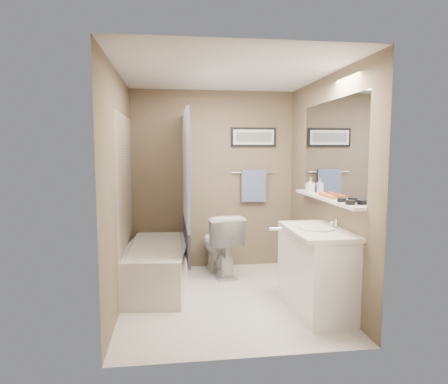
{
  "coord_description": "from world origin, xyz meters",
  "views": [
    {
      "loc": [
        -0.58,
        -4.14,
        1.61
      ],
      "look_at": [
        0.0,
        0.15,
        1.15
      ],
      "focal_mm": 32.0,
      "sensor_mm": 36.0,
      "label": 1
    }
  ],
  "objects": [
    {
      "name": "countertop",
      "position": [
        0.84,
        -0.47,
        0.82
      ],
      "size": [
        0.54,
        0.96,
        0.04
      ],
      "primitive_type": "cube",
      "color": "silver",
      "rests_on": "vanity"
    },
    {
      "name": "ground",
      "position": [
        0.0,
        0.0,
        0.0
      ],
      "size": [
        2.5,
        2.5,
        0.0
      ],
      "primitive_type": "plane",
      "color": "silver",
      "rests_on": "ground"
    },
    {
      "name": "toilet",
      "position": [
        0.05,
        0.88,
        0.4
      ],
      "size": [
        0.57,
        0.85,
        0.8
      ],
      "primitive_type": "imported",
      "rotation": [
        0.0,
        0.0,
        3.31
      ],
      "color": "silver",
      "rests_on": "ground"
    },
    {
      "name": "tub_rim",
      "position": [
        -0.75,
        0.48,
        0.5
      ],
      "size": [
        0.56,
        1.36,
        0.02
      ],
      "primitive_type": "cube",
      "color": "white",
      "rests_on": "bathtub"
    },
    {
      "name": "hair_brush_back",
      "position": [
        1.04,
        -0.09,
        1.14
      ],
      "size": [
        0.05,
        0.22,
        0.04
      ],
      "primitive_type": "cylinder",
      "rotation": [
        1.57,
        0.0,
        -0.04
      ],
      "color": "#D4481D",
      "rests_on": "shelf"
    },
    {
      "name": "art_mat",
      "position": [
        0.55,
        1.22,
        1.78
      ],
      "size": [
        0.56,
        0.0,
        0.2
      ],
      "primitive_type": "cube",
      "color": "white",
      "rests_on": "art_frame"
    },
    {
      "name": "soap_bottle",
      "position": [
        1.04,
        0.3,
        1.2
      ],
      "size": [
        0.08,
        0.09,
        0.17
      ],
      "primitive_type": "imported",
      "rotation": [
        0.0,
        0.0,
        0.12
      ],
      "color": "#999999",
      "rests_on": "shelf"
    },
    {
      "name": "towel",
      "position": [
        0.55,
        1.2,
        1.12
      ],
      "size": [
        0.34,
        0.05,
        0.44
      ],
      "primitive_type": "cube",
      "color": "#8395BE",
      "rests_on": "towel_bar"
    },
    {
      "name": "curtain_rod",
      "position": [
        -0.4,
        0.5,
        2.05
      ],
      "size": [
        0.02,
        1.55,
        0.02
      ],
      "primitive_type": "cylinder",
      "rotation": [
        1.57,
        0.0,
        0.0
      ],
      "color": "silver",
      "rests_on": "wall_left"
    },
    {
      "name": "curtain_lower",
      "position": [
        -0.4,
        0.5,
        0.58
      ],
      "size": [
        0.03,
        1.45,
        0.36
      ],
      "primitive_type": "cube",
      "color": "#242844",
      "rests_on": "curtain_rod"
    },
    {
      "name": "wall_left",
      "position": [
        -1.08,
        0.0,
        1.2
      ],
      "size": [
        0.04,
        2.5,
        2.4
      ],
      "primitive_type": "cube",
      "color": "brown",
      "rests_on": "ground"
    },
    {
      "name": "tile_surround",
      "position": [
        -1.09,
        0.5,
        1.0
      ],
      "size": [
        0.02,
        1.55,
        2.0
      ],
      "primitive_type": "cube",
      "color": "beige",
      "rests_on": "wall_left"
    },
    {
      "name": "mirror",
      "position": [
        1.09,
        -0.15,
        1.62
      ],
      "size": [
        0.02,
        1.6,
        1.0
      ],
      "primitive_type": "cube",
      "color": "silver",
      "rests_on": "wall_right"
    },
    {
      "name": "wall_front",
      "position": [
        0.0,
        -1.23,
        1.2
      ],
      "size": [
        2.2,
        0.04,
        2.4
      ],
      "primitive_type": "cube",
      "color": "brown",
      "rests_on": "ground"
    },
    {
      "name": "curtain_upper",
      "position": [
        -0.4,
        0.5,
        1.4
      ],
      "size": [
        0.03,
        1.45,
        1.28
      ],
      "primitive_type": "cube",
      "color": "silver",
      "rests_on": "curtain_rod"
    },
    {
      "name": "wall_right",
      "position": [
        1.08,
        0.0,
        1.2
      ],
      "size": [
        0.04,
        2.5,
        2.4
      ],
      "primitive_type": "cube",
      "color": "brown",
      "rests_on": "ground"
    },
    {
      "name": "wall_back",
      "position": [
        0.0,
        1.23,
        1.2
      ],
      "size": [
        2.2,
        0.04,
        2.4
      ],
      "primitive_type": "cube",
      "color": "brown",
      "rests_on": "ground"
    },
    {
      "name": "art_frame",
      "position": [
        0.55,
        1.23,
        1.78
      ],
      "size": [
        0.62,
        0.02,
        0.26
      ],
      "primitive_type": "cube",
      "color": "black",
      "rests_on": "wall_back"
    },
    {
      "name": "candle_bowl_far",
      "position": [
        1.04,
        -0.57,
        1.14
      ],
      "size": [
        0.09,
        0.09,
        0.04
      ],
      "primitive_type": "cylinder",
      "color": "black",
      "rests_on": "shelf"
    },
    {
      "name": "towel_bar",
      "position": [
        0.55,
        1.22,
        1.3
      ],
      "size": [
        0.6,
        0.02,
        0.02
      ],
      "primitive_type": "cylinder",
      "rotation": [
        0.0,
        1.57,
        0.0
      ],
      "color": "silver",
      "rests_on": "wall_back"
    },
    {
      "name": "pink_comb",
      "position": [
        1.04,
        0.07,
        1.12
      ],
      "size": [
        0.05,
        0.16,
        0.01
      ],
      "primitive_type": "cube",
      "rotation": [
        0.0,
        0.0,
        -0.13
      ],
      "color": "pink",
      "rests_on": "shelf"
    },
    {
      "name": "hair_brush_front",
      "position": [
        1.04,
        -0.28,
        1.14
      ],
      "size": [
        0.04,
        0.22,
        0.04
      ],
      "primitive_type": "cylinder",
      "rotation": [
        1.57,
        0.0,
        -0.01
      ],
      "color": "#CB611C",
      "rests_on": "shelf"
    },
    {
      "name": "glass_jar",
      "position": [
        1.04,
        0.35,
        1.17
      ],
      "size": [
        0.08,
        0.08,
        0.1
      ],
      "primitive_type": "cylinder",
      "color": "white",
      "rests_on": "shelf"
    },
    {
      "name": "vanity",
      "position": [
        0.85,
        -0.47,
        0.4
      ],
      "size": [
        0.57,
        0.94,
        0.8
      ],
      "primitive_type": "cube",
      "rotation": [
        0.0,
        0.0,
        0.08
      ],
      "color": "white",
      "rests_on": "ground"
    },
    {
      "name": "bathtub",
      "position": [
        -0.75,
        0.48,
        0.25
      ],
      "size": [
        0.87,
        1.57,
        0.5
      ],
      "primitive_type": "cube",
      "rotation": [
        0.0,
        0.0,
        -0.12
      ],
      "color": "silver",
      "rests_on": "ground"
    },
    {
      "name": "faucet_spout",
      "position": [
        1.03,
        -0.47,
        0.89
      ],
      "size": [
        0.02,
        0.02,
        0.1
      ],
      "primitive_type": "cylinder",
      "color": "silver",
      "rests_on": "countertop"
    },
    {
      "name": "ceiling",
      "position": [
        0.0,
        0.0,
        2.38
      ],
      "size": [
        2.2,
        2.5,
        0.04
      ],
      "primitive_type": "cube",
      "color": "silver",
      "rests_on": "wall_back"
    },
    {
      "name": "candle_bowl_near",
      "position": [
        1.04,
        -0.75,
        1.14
      ],
      "size": [
        0.09,
        0.09,
        0.04
      ],
      "primitive_type": "cylinder",
      "color": "black",
      "rests_on": "shelf"
    },
    {
      "name": "faucet_knob",
      "position": [
        1.03,
        -0.37,
        0.87
      ],
      "size": [
        0.05,
        0.05,
        0.05
      ],
      "primitive_type": "sphere",
      "color": "white",
      "rests_on": "countertop"
    },
    {
      "name": "door_handle",
      "position": [
        0.22,
        -1.19,
        1.0
      ],
      "size": [
        0.1,
        0.02,
        0.02
      ],
      "primitive_type": "cylinder",
      "rotation": [
        0.0,
        1.57,
        0.0
      ],
      "color": "silver",
      "rests_on": "door"
    },
    {
      "name": "art_image",
      "position": [
        0.55,
        1.22,
        1.78
      ],
      "size": [
        0.5,
        0.0,
        0.13
      ],
      "primitive_type": "cube",
      "color": "#595959",
      "rests_on": "art_mat"
    },
    {
      "name": "sink_basin",
      "position": [
        0.83,
        -0.47,
        0.85
      ],
      "size": [
        0.34,
        0.34,
        0.01
      ],
      "primitive_type": "cylinder",
      "color": "silver",
      "rests_on": "countertop"
    },
    {
      "name": "shelf",
      "position": [
        1.04,
        -0.15,
        1.1
      ],
      "size": [
        0.12,
        1.6,
        0.03
      ],
      "primitive_type": "cube",
      "color": "silver",
      "rests_on": "wall_right"
    },
    {
      "name": "door",
      "position": [
        0.55,
        -1.24,
        1.0
      ],
      "size": [
        0.8,
        0.02,
        2.0
      ],
      "primitive_type": "cube",
      "color": "silver",
      "rests_on": "wall_front"
    }
  ]
}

